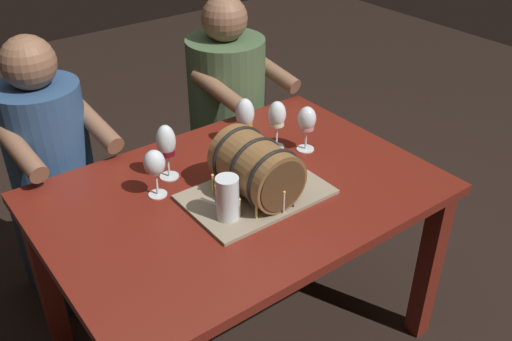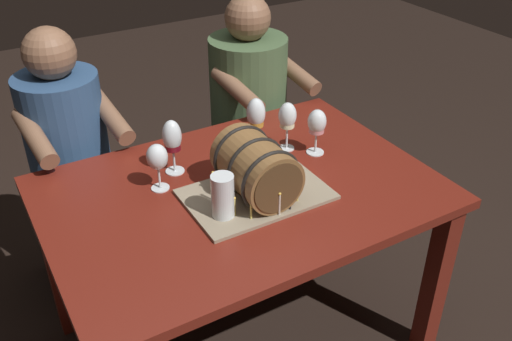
{
  "view_description": "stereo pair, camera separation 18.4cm",
  "coord_description": "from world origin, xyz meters",
  "px_view_note": "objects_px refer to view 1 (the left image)",
  "views": [
    {
      "loc": [
        -0.91,
        -1.31,
        1.8
      ],
      "look_at": [
        0.02,
        -0.07,
        0.83
      ],
      "focal_mm": 39.64,
      "sensor_mm": 36.0,
      "label": 1
    },
    {
      "loc": [
        -0.76,
        -1.41,
        1.8
      ],
      "look_at": [
        0.02,
        -0.07,
        0.83
      ],
      "focal_mm": 39.64,
      "sensor_mm": 36.0,
      "label": 2
    }
  ],
  "objects_px": {
    "barrel_cake": "(256,171)",
    "wine_glass_rose": "(307,121)",
    "wine_glass_red": "(166,143)",
    "beer_pint": "(228,201)",
    "wine_glass_amber": "(245,115)",
    "person_seated_left": "(57,188)",
    "person_seated_right": "(228,126)",
    "wine_glass_empty": "(155,164)",
    "wine_glass_white": "(277,116)",
    "dining_table": "(240,214)"
  },
  "relations": [
    {
      "from": "barrel_cake",
      "to": "wine_glass_rose",
      "type": "height_order",
      "value": "barrel_cake"
    },
    {
      "from": "wine_glass_red",
      "to": "beer_pint",
      "type": "xyz_separation_m",
      "value": [
        0.02,
        -0.33,
        -0.06
      ]
    },
    {
      "from": "wine_glass_rose",
      "to": "wine_glass_red",
      "type": "distance_m",
      "value": 0.53
    },
    {
      "from": "wine_glass_rose",
      "to": "barrel_cake",
      "type": "bearing_deg",
      "value": -158.11
    },
    {
      "from": "wine_glass_amber",
      "to": "beer_pint",
      "type": "xyz_separation_m",
      "value": [
        -0.33,
        -0.36,
        -0.05
      ]
    },
    {
      "from": "person_seated_left",
      "to": "person_seated_right",
      "type": "xyz_separation_m",
      "value": [
        0.84,
        0.0,
        0.02
      ]
    },
    {
      "from": "wine_glass_empty",
      "to": "person_seated_right",
      "type": "xyz_separation_m",
      "value": [
        0.66,
        0.55,
        -0.3
      ]
    },
    {
      "from": "wine_glass_red",
      "to": "person_seated_left",
      "type": "xyz_separation_m",
      "value": [
        -0.27,
        0.47,
        -0.33
      ]
    },
    {
      "from": "beer_pint",
      "to": "wine_glass_white",
      "type": "bearing_deg",
      "value": 33.34
    },
    {
      "from": "wine_glass_red",
      "to": "wine_glass_empty",
      "type": "relative_size",
      "value": 1.19
    },
    {
      "from": "barrel_cake",
      "to": "wine_glass_empty",
      "type": "height_order",
      "value": "barrel_cake"
    },
    {
      "from": "dining_table",
      "to": "wine_glass_red",
      "type": "distance_m",
      "value": 0.35
    },
    {
      "from": "dining_table",
      "to": "person_seated_left",
      "type": "bearing_deg",
      "value": 121.46
    },
    {
      "from": "wine_glass_white",
      "to": "dining_table",
      "type": "bearing_deg",
      "value": -151.93
    },
    {
      "from": "wine_glass_amber",
      "to": "person_seated_right",
      "type": "bearing_deg",
      "value": 63.7
    },
    {
      "from": "wine_glass_red",
      "to": "person_seated_right",
      "type": "bearing_deg",
      "value": 39.6
    },
    {
      "from": "barrel_cake",
      "to": "person_seated_left",
      "type": "bearing_deg",
      "value": 120.47
    },
    {
      "from": "barrel_cake",
      "to": "wine_glass_amber",
      "type": "relative_size",
      "value": 2.44
    },
    {
      "from": "wine_glass_empty",
      "to": "person_seated_left",
      "type": "distance_m",
      "value": 0.66
    },
    {
      "from": "wine_glass_red",
      "to": "wine_glass_amber",
      "type": "height_order",
      "value": "wine_glass_red"
    },
    {
      "from": "wine_glass_empty",
      "to": "wine_glass_white",
      "type": "relative_size",
      "value": 0.89
    },
    {
      "from": "barrel_cake",
      "to": "wine_glass_rose",
      "type": "bearing_deg",
      "value": 21.89
    },
    {
      "from": "wine_glass_white",
      "to": "person_seated_right",
      "type": "xyz_separation_m",
      "value": [
        0.14,
        0.53,
        -0.31
      ]
    },
    {
      "from": "person_seated_left",
      "to": "person_seated_right",
      "type": "height_order",
      "value": "person_seated_right"
    },
    {
      "from": "barrel_cake",
      "to": "wine_glass_empty",
      "type": "relative_size",
      "value": 2.74
    },
    {
      "from": "barrel_cake",
      "to": "wine_glass_red",
      "type": "bearing_deg",
      "value": 121.99
    },
    {
      "from": "wine_glass_amber",
      "to": "person_seated_left",
      "type": "xyz_separation_m",
      "value": [
        -0.62,
        0.44,
        -0.32
      ]
    },
    {
      "from": "wine_glass_empty",
      "to": "person_seated_right",
      "type": "bearing_deg",
      "value": 39.78
    },
    {
      "from": "wine_glass_empty",
      "to": "person_seated_left",
      "type": "relative_size",
      "value": 0.15
    },
    {
      "from": "dining_table",
      "to": "wine_glass_empty",
      "type": "distance_m",
      "value": 0.36
    },
    {
      "from": "barrel_cake",
      "to": "person_seated_right",
      "type": "bearing_deg",
      "value": 62.08
    },
    {
      "from": "wine_glass_rose",
      "to": "beer_pint",
      "type": "height_order",
      "value": "wine_glass_rose"
    },
    {
      "from": "wine_glass_rose",
      "to": "beer_pint",
      "type": "distance_m",
      "value": 0.53
    },
    {
      "from": "wine_glass_red",
      "to": "beer_pint",
      "type": "height_order",
      "value": "wine_glass_red"
    },
    {
      "from": "wine_glass_white",
      "to": "person_seated_right",
      "type": "height_order",
      "value": "person_seated_right"
    },
    {
      "from": "beer_pint",
      "to": "dining_table",
      "type": "bearing_deg",
      "value": 43.01
    },
    {
      "from": "barrel_cake",
      "to": "wine_glass_rose",
      "type": "distance_m",
      "value": 0.36
    },
    {
      "from": "wine_glass_amber",
      "to": "person_seated_right",
      "type": "xyz_separation_m",
      "value": [
        0.22,
        0.44,
        -0.3
      ]
    },
    {
      "from": "wine_glass_white",
      "to": "beer_pint",
      "type": "distance_m",
      "value": 0.5
    },
    {
      "from": "person_seated_left",
      "to": "person_seated_right",
      "type": "distance_m",
      "value": 0.84
    },
    {
      "from": "wine_glass_empty",
      "to": "person_seated_left",
      "type": "bearing_deg",
      "value": 108.33
    },
    {
      "from": "wine_glass_rose",
      "to": "wine_glass_white",
      "type": "relative_size",
      "value": 0.93
    },
    {
      "from": "wine_glass_amber",
      "to": "wine_glass_white",
      "type": "distance_m",
      "value": 0.12
    },
    {
      "from": "wine_glass_rose",
      "to": "wine_glass_red",
      "type": "height_order",
      "value": "wine_glass_red"
    },
    {
      "from": "person_seated_left",
      "to": "dining_table",
      "type": "bearing_deg",
      "value": -58.54
    },
    {
      "from": "barrel_cake",
      "to": "wine_glass_empty",
      "type": "bearing_deg",
      "value": 142.04
    },
    {
      "from": "wine_glass_red",
      "to": "wine_glass_amber",
      "type": "xyz_separation_m",
      "value": [
        0.35,
        0.03,
        -0.01
      ]
    },
    {
      "from": "wine_glass_red",
      "to": "barrel_cake",
      "type": "bearing_deg",
      "value": -58.01
    },
    {
      "from": "wine_glass_red",
      "to": "beer_pint",
      "type": "distance_m",
      "value": 0.34
    },
    {
      "from": "barrel_cake",
      "to": "person_seated_left",
      "type": "relative_size",
      "value": 0.4
    }
  ]
}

